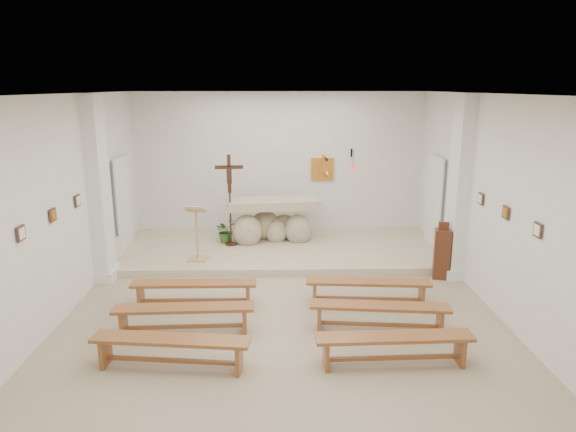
{
  "coord_description": "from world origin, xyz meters",
  "views": [
    {
      "loc": [
        -0.08,
        -7.41,
        3.61
      ],
      "look_at": [
        0.13,
        1.6,
        1.33
      ],
      "focal_mm": 32.0,
      "sensor_mm": 36.0,
      "label": 1
    }
  ],
  "objects_px": {
    "crucifix_stand": "(230,194)",
    "bench_left_front": "(194,288)",
    "bench_right_front": "(368,287)",
    "donation_pedestal": "(442,253)",
    "bench_right_second": "(379,311)",
    "lectern": "(197,233)",
    "altar": "(272,223)",
    "bench_left_second": "(184,313)",
    "bench_left_third": "(171,345)",
    "bench_right_third": "(394,343)"
  },
  "relations": [
    {
      "from": "bench_right_front",
      "to": "bench_left_third",
      "type": "height_order",
      "value": "same"
    },
    {
      "from": "donation_pedestal",
      "to": "bench_right_second",
      "type": "xyz_separation_m",
      "value": [
        -1.64,
        -2.23,
        -0.16
      ]
    },
    {
      "from": "donation_pedestal",
      "to": "bench_right_third",
      "type": "distance_m",
      "value": 3.61
    },
    {
      "from": "lectern",
      "to": "bench_right_front",
      "type": "relative_size",
      "value": 0.56
    },
    {
      "from": "bench_right_second",
      "to": "bench_right_third",
      "type": "height_order",
      "value": "same"
    },
    {
      "from": "donation_pedestal",
      "to": "altar",
      "type": "bearing_deg",
      "value": 160.81
    },
    {
      "from": "bench_left_front",
      "to": "bench_right_second",
      "type": "height_order",
      "value": "same"
    },
    {
      "from": "crucifix_stand",
      "to": "lectern",
      "type": "bearing_deg",
      "value": -123.19
    },
    {
      "from": "lectern",
      "to": "bench_left_second",
      "type": "height_order",
      "value": "lectern"
    },
    {
      "from": "donation_pedestal",
      "to": "bench_right_front",
      "type": "distance_m",
      "value": 2.07
    },
    {
      "from": "donation_pedestal",
      "to": "bench_right_second",
      "type": "relative_size",
      "value": 0.53
    },
    {
      "from": "bench_right_second",
      "to": "bench_left_third",
      "type": "height_order",
      "value": "same"
    },
    {
      "from": "donation_pedestal",
      "to": "bench_left_second",
      "type": "distance_m",
      "value": 5.08
    },
    {
      "from": "crucifix_stand",
      "to": "donation_pedestal",
      "type": "bearing_deg",
      "value": -25.84
    },
    {
      "from": "altar",
      "to": "bench_left_third",
      "type": "relative_size",
      "value": 1.02
    },
    {
      "from": "lectern",
      "to": "crucifix_stand",
      "type": "bearing_deg",
      "value": 67.44
    },
    {
      "from": "altar",
      "to": "bench_left_front",
      "type": "xyz_separation_m",
      "value": [
        -1.29,
        -3.34,
        -0.23
      ]
    },
    {
      "from": "crucifix_stand",
      "to": "bench_left_front",
      "type": "bearing_deg",
      "value": -100.1
    },
    {
      "from": "bench_right_second",
      "to": "bench_left_third",
      "type": "distance_m",
      "value": 3.09
    },
    {
      "from": "crucifix_stand",
      "to": "donation_pedestal",
      "type": "relative_size",
      "value": 1.82
    },
    {
      "from": "bench_right_front",
      "to": "bench_left_second",
      "type": "xyz_separation_m",
      "value": [
        -2.93,
        -0.98,
        0.0
      ]
    },
    {
      "from": "lectern",
      "to": "bench_right_second",
      "type": "height_order",
      "value": "lectern"
    },
    {
      "from": "altar",
      "to": "donation_pedestal",
      "type": "xyz_separation_m",
      "value": [
        3.28,
        -2.08,
        -0.07
      ]
    },
    {
      "from": "crucifix_stand",
      "to": "bench_left_third",
      "type": "height_order",
      "value": "crucifix_stand"
    },
    {
      "from": "altar",
      "to": "bench_right_second",
      "type": "xyz_separation_m",
      "value": [
        1.64,
        -4.32,
        -0.23
      ]
    },
    {
      "from": "bench_left_front",
      "to": "bench_right_front",
      "type": "xyz_separation_m",
      "value": [
        2.93,
        0.0,
        0.0
      ]
    },
    {
      "from": "lectern",
      "to": "bench_right_third",
      "type": "distance_m",
      "value": 5.06
    },
    {
      "from": "lectern",
      "to": "bench_right_second",
      "type": "relative_size",
      "value": 0.56
    },
    {
      "from": "crucifix_stand",
      "to": "bench_left_front",
      "type": "relative_size",
      "value": 0.98
    },
    {
      "from": "bench_right_front",
      "to": "bench_right_second",
      "type": "relative_size",
      "value": 1.0
    },
    {
      "from": "donation_pedestal",
      "to": "bench_right_third",
      "type": "xyz_separation_m",
      "value": [
        -1.64,
        -3.21,
        -0.16
      ]
    },
    {
      "from": "bench_left_second",
      "to": "bench_left_third",
      "type": "height_order",
      "value": "same"
    },
    {
      "from": "lectern",
      "to": "bench_left_third",
      "type": "relative_size",
      "value": 0.56
    },
    {
      "from": "bench_left_second",
      "to": "bench_right_third",
      "type": "bearing_deg",
      "value": -20.32
    },
    {
      "from": "bench_left_third",
      "to": "bench_right_third",
      "type": "bearing_deg",
      "value": 6.48
    },
    {
      "from": "bench_right_front",
      "to": "bench_right_third",
      "type": "height_order",
      "value": "same"
    },
    {
      "from": "lectern",
      "to": "bench_right_third",
      "type": "xyz_separation_m",
      "value": [
        3.16,
        -3.93,
        -0.4
      ]
    },
    {
      "from": "donation_pedestal",
      "to": "bench_left_second",
      "type": "bearing_deg",
      "value": -140.66
    },
    {
      "from": "bench_left_second",
      "to": "bench_right_second",
      "type": "xyz_separation_m",
      "value": [
        2.93,
        0.0,
        0.0
      ]
    },
    {
      "from": "altar",
      "to": "crucifix_stand",
      "type": "bearing_deg",
      "value": -166.75
    },
    {
      "from": "lectern",
      "to": "bench_right_front",
      "type": "height_order",
      "value": "lectern"
    },
    {
      "from": "bench_left_front",
      "to": "bench_right_front",
      "type": "height_order",
      "value": "same"
    },
    {
      "from": "bench_right_front",
      "to": "bench_right_second",
      "type": "height_order",
      "value": "same"
    },
    {
      "from": "lectern",
      "to": "altar",
      "type": "bearing_deg",
      "value": 49.37
    },
    {
      "from": "altar",
      "to": "bench_right_front",
      "type": "bearing_deg",
      "value": -70.46
    },
    {
      "from": "bench_left_third",
      "to": "bench_right_front",
      "type": "bearing_deg",
      "value": 40.27
    },
    {
      "from": "altar",
      "to": "bench_right_third",
      "type": "xyz_separation_m",
      "value": [
        1.64,
        -5.3,
        -0.23
      ]
    },
    {
      "from": "lectern",
      "to": "bench_left_second",
      "type": "relative_size",
      "value": 0.56
    },
    {
      "from": "lectern",
      "to": "bench_left_third",
      "type": "xyz_separation_m",
      "value": [
        0.23,
        -3.93,
        -0.4
      ]
    },
    {
      "from": "lectern",
      "to": "bench_left_second",
      "type": "bearing_deg",
      "value": -78.06
    }
  ]
}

